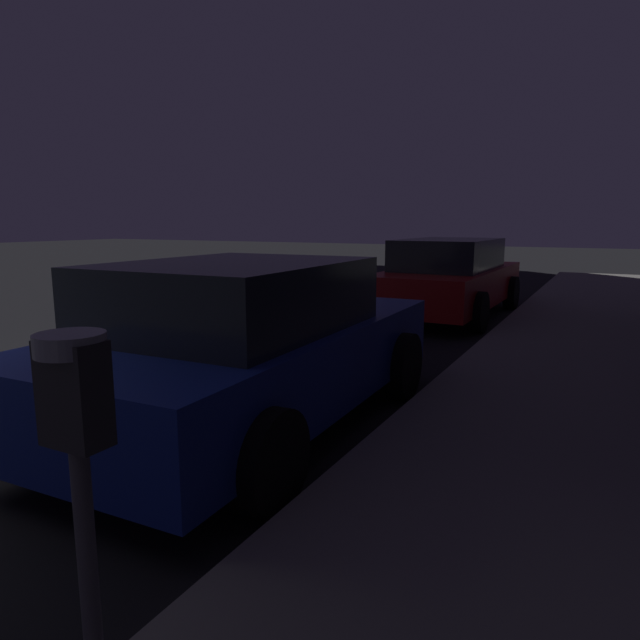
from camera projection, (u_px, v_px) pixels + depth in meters
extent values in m
cylinder|color=#59595B|center=(90.00, 601.00, 1.66)|extent=(0.06, 0.06, 0.98)
cube|color=#333333|center=(74.00, 393.00, 1.55)|extent=(0.19, 0.11, 0.30)
cylinder|color=#999EA5|center=(70.00, 344.00, 1.53)|extent=(0.19, 0.19, 0.06)
cube|color=black|center=(59.00, 377.00, 1.57)|extent=(0.01, 0.08, 0.11)
cube|color=navy|center=(253.00, 360.00, 4.84)|extent=(1.93, 4.12, 0.64)
cube|color=#1E2328|center=(236.00, 296.00, 4.53)|extent=(1.67, 2.15, 0.56)
cylinder|color=black|center=(246.00, 347.00, 6.41)|extent=(0.23, 0.66, 0.66)
cylinder|color=black|center=(402.00, 365.00, 5.59)|extent=(0.23, 0.66, 0.66)
cylinder|color=black|center=(55.00, 414.00, 4.17)|extent=(0.23, 0.66, 0.66)
cylinder|color=black|center=(269.00, 461.00, 3.36)|extent=(0.23, 0.66, 0.66)
cube|color=maroon|center=(450.00, 285.00, 10.49)|extent=(1.79, 4.60, 0.64)
cube|color=#1E2328|center=(449.00, 255.00, 10.26)|extent=(1.55, 2.50, 0.56)
cylinder|color=black|center=(429.00, 288.00, 12.16)|extent=(0.23, 0.66, 0.66)
cylinder|color=black|center=(511.00, 292.00, 11.34)|extent=(0.23, 0.66, 0.66)
cylinder|color=black|center=(377.00, 304.00, 9.72)|extent=(0.23, 0.66, 0.66)
cylinder|color=black|center=(478.00, 312.00, 8.90)|extent=(0.23, 0.66, 0.66)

